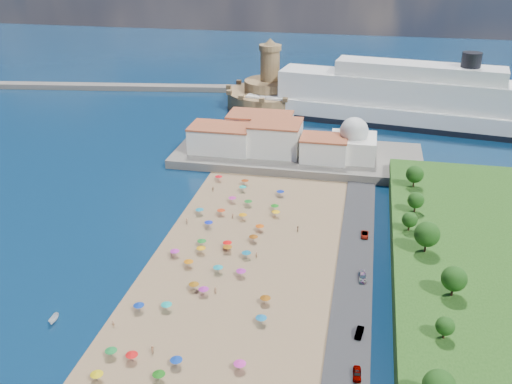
# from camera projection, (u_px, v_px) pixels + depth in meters

# --- Properties ---
(ground) EXTENTS (700.00, 700.00, 0.00)m
(ground) POSITION_uv_depth(u_px,v_px,m) (222.00, 258.00, 147.91)
(ground) COLOR #071938
(ground) RESTS_ON ground
(terrace) EXTENTS (90.00, 36.00, 3.00)m
(terrace) POSITION_uv_depth(u_px,v_px,m) (297.00, 156.00, 210.41)
(terrace) COLOR #59544C
(terrace) RESTS_ON ground
(jetty) EXTENTS (18.00, 70.00, 2.40)m
(jetty) POSITION_uv_depth(u_px,v_px,m) (257.00, 124.00, 245.59)
(jetty) COLOR #59544C
(jetty) RESTS_ON ground
(breakwater) EXTENTS (199.03, 34.77, 2.60)m
(breakwater) POSITION_uv_depth(u_px,v_px,m) (93.00, 86.00, 303.04)
(breakwater) COLOR #59544C
(breakwater) RESTS_ON ground
(waterfront_buildings) EXTENTS (57.00, 29.00, 11.00)m
(waterfront_buildings) POSITION_uv_depth(u_px,v_px,m) (263.00, 136.00, 210.63)
(waterfront_buildings) COLOR silver
(waterfront_buildings) RESTS_ON terrace
(domed_building) EXTENTS (16.00, 16.00, 15.00)m
(domed_building) POSITION_uv_depth(u_px,v_px,m) (353.00, 142.00, 201.92)
(domed_building) COLOR silver
(domed_building) RESTS_ON terrace
(fortress) EXTENTS (40.00, 40.00, 32.40)m
(fortress) POSITION_uv_depth(u_px,v_px,m) (270.00, 93.00, 269.96)
(fortress) COLOR #A58052
(fortress) RESTS_ON ground
(cruise_ship) EXTENTS (150.67, 43.49, 32.57)m
(cruise_ship) POSITION_uv_depth(u_px,v_px,m) (416.00, 103.00, 244.16)
(cruise_ship) COLOR black
(cruise_ship) RESTS_ON ground
(beach_parasols) EXTENTS (32.10, 115.31, 2.20)m
(beach_parasols) POSITION_uv_depth(u_px,v_px,m) (208.00, 270.00, 138.81)
(beach_parasols) COLOR gray
(beach_parasols) RESTS_ON beach
(beachgoers) EXTENTS (33.98, 95.67, 1.88)m
(beachgoers) POSITION_uv_depth(u_px,v_px,m) (207.00, 267.00, 142.22)
(beachgoers) COLOR tan
(beachgoers) RESTS_ON beach
(moored_boats) EXTENTS (5.53, 26.71, 1.74)m
(moored_boats) POSITION_uv_depth(u_px,v_px,m) (26.00, 365.00, 110.56)
(moored_boats) COLOR white
(moored_boats) RESTS_ON ground
(parked_cars) EXTENTS (2.30, 59.21, 1.36)m
(parked_cars) POSITION_uv_depth(u_px,v_px,m) (362.00, 290.00, 132.53)
(parked_cars) COLOR gray
(parked_cars) RESTS_ON promenade
(hillside_trees) EXTENTS (14.73, 108.47, 7.95)m
(hillside_trees) POSITION_uv_depth(u_px,v_px,m) (428.00, 257.00, 129.13)
(hillside_trees) COLOR #382314
(hillside_trees) RESTS_ON hillside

